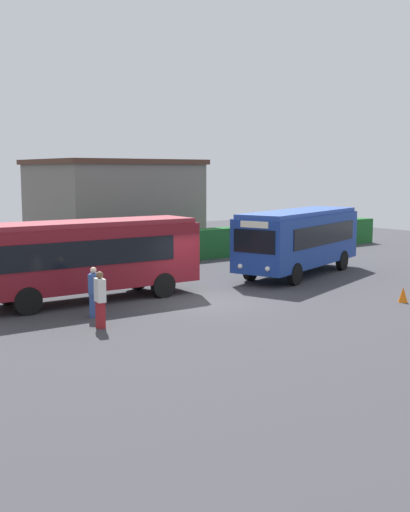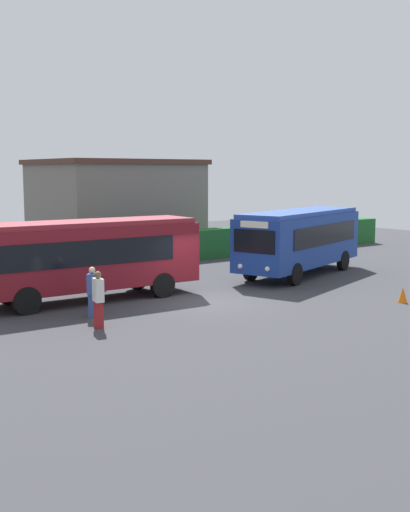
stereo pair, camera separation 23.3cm
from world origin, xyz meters
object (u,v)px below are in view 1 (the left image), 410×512
object	(u,v)px
person_right	(99,266)
traffic_cone	(403,295)
bus_maroon	(87,255)
bus_blue	(299,238)
person_center	(94,291)
person_left	(100,298)

from	to	relation	value
person_right	traffic_cone	size ratio (longest dim) A/B	2.91
bus_maroon	person_right	world-z (taller)	bus_maroon
person_right	traffic_cone	world-z (taller)	person_right
bus_blue	person_center	size ratio (longest dim) A/B	5.14
person_left	person_right	world-z (taller)	person_left
person_center	person_right	xyz separation A→B (m)	(2.91, 5.10, 0.01)
traffic_cone	person_left	bearing A→B (deg)	163.09
bus_maroon	person_left	size ratio (longest dim) A/B	4.95
person_left	traffic_cone	xyz separation A→B (m)	(11.17, -3.40, -0.67)
bus_maroon	person_right	size ratio (longest dim) A/B	5.21
bus_blue	traffic_cone	xyz separation A→B (m)	(-1.51, -7.06, -1.50)
person_center	person_right	distance (m)	5.87
person_right	traffic_cone	distance (m)	12.64
person_center	traffic_cone	distance (m)	11.71
bus_blue	traffic_cone	world-z (taller)	bus_blue
person_center	traffic_cone	size ratio (longest dim) A/B	2.90
person_left	traffic_cone	world-z (taller)	person_left
person_center	traffic_cone	xyz separation A→B (m)	(10.62, -4.90, -0.61)
person_right	traffic_cone	xyz separation A→B (m)	(7.71, -10.00, -0.63)
bus_blue	traffic_cone	size ratio (longest dim) A/B	14.92
bus_maroon	bus_blue	bearing A→B (deg)	0.08
person_center	bus_maroon	bearing A→B (deg)	110.11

